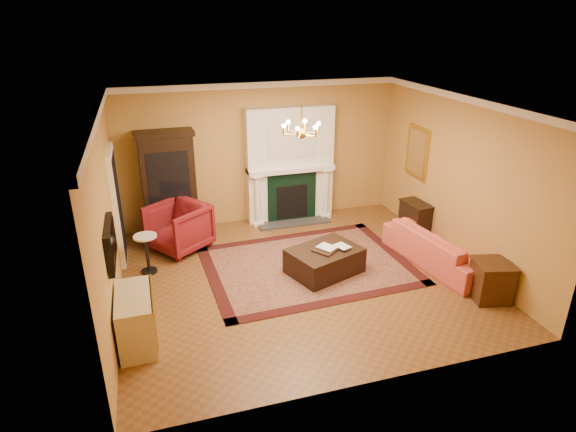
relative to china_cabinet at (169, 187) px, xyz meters
name	(u,v)px	position (x,y,z in m)	size (l,w,h in m)	color
floor	(300,277)	(1.98, -2.49, -1.05)	(6.00, 5.50, 0.02)	brown
ceiling	(302,104)	(1.98, -2.49, 1.97)	(6.00, 5.50, 0.02)	silver
wall_back	(261,154)	(1.98, 0.27, 0.46)	(6.00, 0.02, 3.00)	#B2813F
wall_front	(376,279)	(1.98, -5.25, 0.46)	(6.00, 0.02, 3.00)	#B2813F
wall_left	(106,218)	(-1.03, -2.49, 0.46)	(0.02, 5.50, 3.00)	#B2813F
wall_right	(459,180)	(4.99, -2.49, 0.46)	(0.02, 5.50, 3.00)	#B2813F
fireplace	(290,167)	(2.58, 0.08, 0.15)	(1.90, 0.70, 2.50)	white
crown_molding	(284,99)	(1.98, -1.53, 1.90)	(6.00, 5.50, 0.12)	white
doorway	(117,205)	(-0.97, -0.79, 0.00)	(0.08, 1.05, 2.10)	white
tv_panel	(111,244)	(-0.97, -3.09, 0.31)	(0.09, 0.95, 0.58)	black
gilt_mirror	(417,152)	(4.95, -1.09, 0.61)	(0.06, 0.76, 1.05)	gold
chandelier	(301,130)	(1.98, -2.49, 1.57)	(0.63, 0.55, 0.53)	gold
oriental_rug	(308,265)	(2.25, -2.14, -1.03)	(3.65, 2.74, 0.01)	#400D18
china_cabinet	(169,187)	(0.00, 0.00, 0.00)	(1.04, 0.47, 2.08)	black
wingback_armchair	(178,225)	(0.07, -0.77, -0.53)	(0.99, 0.92, 1.02)	maroon
pedestal_table	(147,251)	(-0.55, -1.55, -0.62)	(0.40, 0.40, 0.72)	black
commode	(136,319)	(-0.75, -3.56, -0.66)	(0.48, 1.02, 0.76)	#B9B087
coral_sofa	(439,242)	(4.57, -2.74, -0.60)	(2.24, 0.65, 0.88)	#D75144
end_table	(491,282)	(4.70, -4.02, -0.73)	(0.54, 0.54, 0.62)	#3E2310
console_table	(415,220)	(4.76, -1.56, -0.69)	(0.37, 0.64, 0.71)	black
leather_ottoman	(324,260)	(2.45, -2.46, -0.80)	(1.20, 0.87, 0.45)	black
ottoman_tray	(327,249)	(2.48, -2.50, -0.56)	(0.46, 0.36, 0.03)	black
book_a	(323,242)	(2.37, -2.56, -0.39)	(0.24, 0.03, 0.32)	gray
book_b	(338,241)	(2.66, -2.56, -0.41)	(0.20, 0.02, 0.28)	gray
topiary_left	(262,157)	(1.95, 0.04, 0.45)	(0.18, 0.18, 0.48)	tan
topiary_right	(318,154)	(3.22, 0.04, 0.42)	(0.16, 0.16, 0.42)	tan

